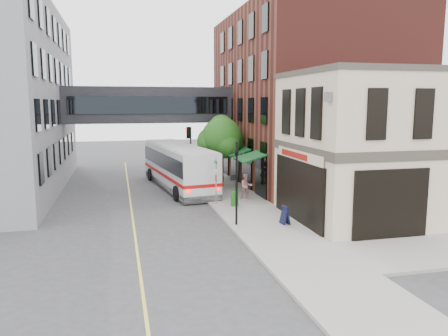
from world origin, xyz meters
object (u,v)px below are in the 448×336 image
sandwich_board (285,215)px  bus (178,165)px  pedestrian_c (217,175)px  newspaper_box (235,198)px  pedestrian_b (246,186)px  pedestrian_a (217,179)px

sandwich_board → bus: bearing=101.5°
pedestrian_c → sandwich_board: size_ratio=1.85×
newspaper_box → pedestrian_b: bearing=68.2°
pedestrian_a → pedestrian_c: size_ratio=0.85×
pedestrian_c → sandwich_board: 11.62m
bus → pedestrian_c: bearing=-13.9°
pedestrian_a → pedestrian_c: (0.27, 1.21, 0.14)m
pedestrian_a → sandwich_board: bearing=-75.2°
bus → pedestrian_b: bus is taller
bus → sandwich_board: size_ratio=12.57×
pedestrian_c → pedestrian_a: bearing=-111.0°
bus → pedestrian_b: 6.94m
pedestrian_b → bus: bearing=127.0°
bus → newspaper_box: size_ratio=13.16×
pedestrian_b → sandwich_board: 6.64m
bus → pedestrian_a: bearing=-35.7°
pedestrian_c → sandwich_board: bearing=-92.8°
pedestrian_c → newspaper_box: pedestrian_c is taller
bus → sandwich_board: (4.16, -12.29, -1.21)m
bus → newspaper_box: (2.61, -7.48, -1.24)m
pedestrian_c → sandwich_board: (1.19, -11.55, -0.43)m
bus → sandwich_board: bus is taller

